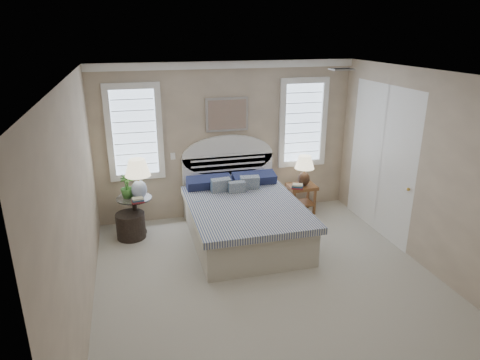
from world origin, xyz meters
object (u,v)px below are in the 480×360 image
object	(u,v)px
lamp_left	(138,174)
lamp_right	(304,167)
nightstand_right	(301,193)
floor_pot	(131,226)
bed	(243,215)
side_table_left	(135,212)

from	to	relation	value
lamp_left	lamp_right	bearing A→B (deg)	2.34
nightstand_right	floor_pot	distance (m)	3.05
floor_pot	lamp_right	distance (m)	3.14
lamp_left	nightstand_right	bearing A→B (deg)	2.86
nightstand_right	lamp_left	world-z (taller)	lamp_left
lamp_right	lamp_left	bearing A→B (deg)	-177.66
lamp_left	lamp_right	distance (m)	2.89
bed	side_table_left	size ratio (longest dim) A/B	3.61
lamp_left	bed	bearing A→B (deg)	-19.39
side_table_left	nightstand_right	distance (m)	2.95
nightstand_right	lamp_left	size ratio (longest dim) A/B	0.81
bed	nightstand_right	xyz separation A→B (m)	(1.30, 0.69, 0.00)
side_table_left	lamp_left	distance (m)	0.65
side_table_left	nightstand_right	bearing A→B (deg)	1.94
floor_pot	lamp_right	world-z (taller)	lamp_right
nightstand_right	floor_pot	world-z (taller)	nightstand_right
side_table_left	lamp_left	xyz separation A→B (m)	(0.09, -0.04, 0.64)
floor_pot	nightstand_right	bearing A→B (deg)	4.50
floor_pot	lamp_left	bearing A→B (deg)	28.34
side_table_left	nightstand_right	world-z (taller)	side_table_left
side_table_left	lamp_left	size ratio (longest dim) A/B	0.96
side_table_left	floor_pot	size ratio (longest dim) A/B	1.37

